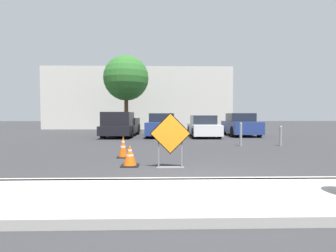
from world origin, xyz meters
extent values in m
plane|color=#333335|center=(0.00, 10.00, 0.00)|extent=(96.00, 96.00, 0.00)
cube|color=#ADAAA3|center=(0.00, -1.02, 0.07)|extent=(27.77, 2.05, 0.14)
cube|color=#ADAAA3|center=(0.00, 0.00, 0.07)|extent=(27.77, 0.20, 0.14)
cube|color=black|center=(-0.60, 1.72, 0.93)|extent=(1.10, 0.02, 1.10)
cube|color=orange|center=(-0.60, 1.70, 0.93)|extent=(1.04, 0.02, 1.04)
cube|color=slate|center=(-0.60, 1.76, 0.01)|extent=(0.74, 0.20, 0.02)
cube|color=slate|center=(-0.91, 1.76, 0.46)|extent=(0.04, 0.04, 0.93)
cube|color=slate|center=(-0.29, 1.76, 0.46)|extent=(0.04, 0.04, 0.93)
cube|color=black|center=(-1.71, 2.03, 0.01)|extent=(0.49, 0.49, 0.03)
cone|color=#EA590F|center=(-1.71, 2.03, 0.31)|extent=(0.36, 0.36, 0.57)
cylinder|color=white|center=(-1.71, 2.03, 0.44)|extent=(0.11, 0.11, 0.05)
cylinder|color=white|center=(-1.71, 2.03, 0.30)|extent=(0.20, 0.20, 0.05)
cube|color=black|center=(-2.12, 3.50, 0.01)|extent=(0.39, 0.39, 0.03)
cone|color=#EA590F|center=(-2.12, 3.50, 0.38)|extent=(0.29, 0.29, 0.70)
cylinder|color=white|center=(-2.12, 3.50, 0.53)|extent=(0.09, 0.09, 0.06)
cylinder|color=white|center=(-2.12, 3.50, 0.36)|extent=(0.16, 0.16, 0.06)
cube|color=black|center=(-3.52, 12.43, 0.49)|extent=(2.08, 5.28, 0.55)
cube|color=black|center=(-3.57, 11.26, 1.19)|extent=(1.81, 2.15, 0.85)
cube|color=black|center=(-3.43, 14.67, 0.99)|extent=(1.78, 0.17, 0.45)
cube|color=black|center=(-2.59, 13.43, 0.99)|extent=(0.20, 2.50, 0.45)
cube|color=black|center=(-4.36, 13.50, 0.99)|extent=(0.20, 2.50, 0.45)
cylinder|color=black|center=(-2.72, 10.83, 0.39)|extent=(0.27, 0.78, 0.77)
cylinder|color=black|center=(-4.44, 10.90, 0.39)|extent=(0.27, 0.78, 0.77)
cylinder|color=black|center=(-2.59, 13.95, 0.39)|extent=(0.27, 0.78, 0.77)
cylinder|color=black|center=(-4.32, 14.02, 0.39)|extent=(0.27, 0.78, 0.77)
cube|color=navy|center=(-0.79, 12.32, 0.58)|extent=(2.09, 4.78, 0.78)
cube|color=#1E232D|center=(-0.79, 12.44, 1.25)|extent=(1.72, 2.24, 0.56)
cylinder|color=black|center=(-0.05, 10.83, 0.34)|extent=(0.24, 0.69, 0.68)
cylinder|color=black|center=(-1.71, 10.93, 0.34)|extent=(0.24, 0.69, 0.68)
cylinder|color=black|center=(0.13, 13.72, 0.34)|extent=(0.24, 0.69, 0.68)
cylinder|color=black|center=(-1.54, 13.82, 0.34)|extent=(0.24, 0.69, 0.68)
cube|color=white|center=(1.93, 12.07, 0.50)|extent=(1.79, 4.60, 0.65)
cube|color=#1E232D|center=(1.93, 12.19, 1.11)|extent=(1.55, 2.13, 0.58)
cylinder|color=black|center=(2.70, 10.64, 0.32)|extent=(0.21, 0.63, 0.63)
cylinder|color=black|center=(1.12, 10.66, 0.32)|extent=(0.21, 0.63, 0.63)
cylinder|color=black|center=(2.75, 13.48, 0.32)|extent=(0.21, 0.63, 0.63)
cylinder|color=black|center=(1.16, 13.50, 0.32)|extent=(0.21, 0.63, 0.63)
cube|color=navy|center=(4.66, 12.80, 0.59)|extent=(1.97, 4.21, 0.79)
cube|color=#1E232D|center=(4.66, 12.91, 1.27)|extent=(1.69, 1.96, 0.56)
cylinder|color=black|center=(5.48, 11.49, 0.35)|extent=(0.22, 0.71, 0.71)
cylinder|color=black|center=(3.77, 11.53, 0.35)|extent=(0.22, 0.71, 0.71)
cylinder|color=black|center=(5.55, 14.07, 0.35)|extent=(0.22, 0.71, 0.71)
cylinder|color=black|center=(3.83, 14.12, 0.35)|extent=(0.22, 0.71, 0.71)
cylinder|color=gray|center=(2.79, 6.62, 0.51)|extent=(0.11, 0.11, 1.02)
sphere|color=gray|center=(2.79, 6.62, 1.02)|extent=(0.12, 0.12, 0.12)
cylinder|color=gray|center=(4.63, 6.62, 0.43)|extent=(0.11, 0.11, 0.87)
sphere|color=gray|center=(4.63, 6.62, 0.87)|extent=(0.12, 0.12, 0.12)
cube|color=beige|center=(-3.24, 23.45, 3.15)|extent=(19.13, 5.00, 6.29)
cylinder|color=#513823|center=(-3.72, 16.28, 1.53)|extent=(0.32, 0.32, 3.07)
sphere|color=#2D6B28|center=(-3.72, 16.28, 4.44)|extent=(3.65, 3.65, 3.65)
camera|label=1|loc=(-0.83, -5.22, 1.42)|focal=28.00mm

